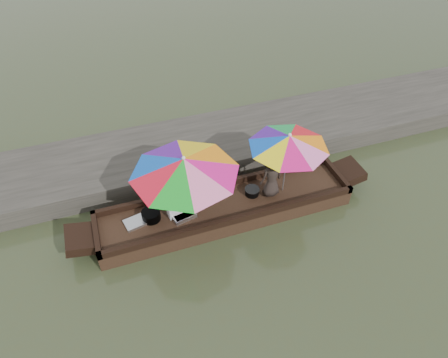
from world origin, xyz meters
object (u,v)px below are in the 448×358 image
object	(u,v)px
vendor	(272,176)
umbrella_stern	(286,163)
boat_hull	(226,210)
cooking_pot	(151,215)
tray_crayfish	(183,215)
umbrella_bow	(186,187)
supply_bag	(174,210)
tray_scallop	(136,222)
charcoal_grill	(252,192)

from	to	relation	value
vendor	umbrella_stern	size ratio (longest dim) A/B	0.61
boat_hull	cooking_pot	distance (m)	1.62
tray_crayfish	umbrella_bow	size ratio (longest dim) A/B	0.22
boat_hull	tray_crayfish	distance (m)	0.97
cooking_pot	umbrella_bow	xyz separation A→B (m)	(0.76, -0.11, 0.67)
cooking_pot	vendor	bearing A→B (deg)	-2.76
supply_bag	tray_scallop	bearing A→B (deg)	177.49
umbrella_bow	tray_crayfish	bearing A→B (deg)	-157.77
tray_scallop	vendor	xyz separation A→B (m)	(2.94, -0.11, 0.48)
tray_crayfish	umbrella_bow	xyz separation A→B (m)	(0.12, 0.05, 0.73)
tray_scallop	umbrella_stern	bearing A→B (deg)	-1.70
boat_hull	supply_bag	distance (m)	1.15
boat_hull	umbrella_stern	distance (m)	1.65
umbrella_bow	cooking_pot	bearing A→B (deg)	171.61
cooking_pot	tray_scallop	distance (m)	0.33
cooking_pot	charcoal_grill	size ratio (longest dim) A/B	1.26
cooking_pot	tray_scallop	bearing A→B (deg)	-177.10
supply_bag	tray_crayfish	bearing A→B (deg)	-34.53
tray_crayfish	charcoal_grill	distance (m)	1.61
supply_bag	umbrella_stern	distance (m)	2.54
umbrella_stern	umbrella_bow	bearing A→B (deg)	180.00
boat_hull	charcoal_grill	distance (m)	0.70
cooking_pot	umbrella_stern	bearing A→B (deg)	-2.19
cooking_pot	charcoal_grill	bearing A→B (deg)	-0.37
cooking_pot	tray_crayfish	xyz separation A→B (m)	(0.64, -0.16, -0.06)
supply_bag	vendor	size ratio (longest dim) A/B	0.28
supply_bag	umbrella_stern	bearing A→B (deg)	-1.43
tray_crayfish	supply_bag	world-z (taller)	supply_bag
vendor	supply_bag	bearing A→B (deg)	-8.66
boat_hull	tray_crayfish	size ratio (longest dim) A/B	11.56
boat_hull	cooking_pot	bearing A→B (deg)	175.95
cooking_pot	vendor	world-z (taller)	vendor
cooking_pot	umbrella_bow	size ratio (longest dim) A/B	0.18
supply_bag	vendor	xyz separation A→B (m)	(2.15, -0.08, 0.38)
cooking_pot	tray_crayfish	bearing A→B (deg)	-14.20
vendor	umbrella_stern	distance (m)	0.41
boat_hull	umbrella_bow	xyz separation A→B (m)	(-0.83, 0.00, 0.95)
charcoal_grill	umbrella_bow	bearing A→B (deg)	-176.20
tray_crayfish	tray_scallop	size ratio (longest dim) A/B	1.00
vendor	charcoal_grill	bearing A→B (deg)	-22.90
cooking_pot	supply_bag	world-z (taller)	supply_bag
tray_scallop	tray_crayfish	bearing A→B (deg)	-8.66
umbrella_stern	cooking_pot	bearing A→B (deg)	177.81
charcoal_grill	umbrella_stern	distance (m)	0.99
tray_crayfish	tray_scallop	bearing A→B (deg)	171.34
supply_bag	umbrella_stern	world-z (taller)	umbrella_stern
tray_scallop	supply_bag	size ratio (longest dim) A/B	1.71
umbrella_bow	boat_hull	bearing A→B (deg)	0.00
vendor	umbrella_bow	world-z (taller)	umbrella_bow
vendor	boat_hull	bearing A→B (deg)	-7.43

